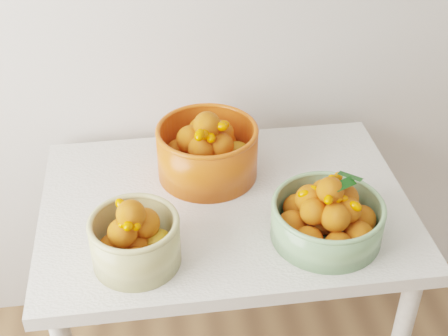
{
  "coord_description": "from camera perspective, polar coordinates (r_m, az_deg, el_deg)",
  "views": [
    {
      "loc": [
        -0.53,
        0.28,
        1.82
      ],
      "look_at": [
        -0.36,
        1.52,
        0.92
      ],
      "focal_mm": 50.0,
      "sensor_mm": 36.0,
      "label": 1
    }
  ],
  "objects": [
    {
      "name": "bowl_cream",
      "position": [
        1.5,
        -8.14,
        -6.44
      ],
      "size": [
        0.28,
        0.28,
        0.19
      ],
      "rotation": [
        0.0,
        0.0,
        -0.35
      ],
      "color": "tan",
      "rests_on": "table"
    },
    {
      "name": "bowl_orange",
      "position": [
        1.76,
        -1.54,
        1.67
      ],
      "size": [
        0.36,
        0.36,
        0.21
      ],
      "rotation": [
        0.0,
        0.0,
        -0.29
      ],
      "color": "#D74613",
      "rests_on": "table"
    },
    {
      "name": "table",
      "position": [
        1.77,
        0.11,
        -5.5
      ],
      "size": [
        1.0,
        0.7,
        0.75
      ],
      "color": "silver",
      "rests_on": "ground"
    },
    {
      "name": "bowl_green",
      "position": [
        1.58,
        9.43,
        -4.44
      ],
      "size": [
        0.35,
        0.35,
        0.18
      ],
      "rotation": [
        0.0,
        0.0,
        -0.29
      ],
      "color": "#759F6D",
      "rests_on": "table"
    }
  ]
}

